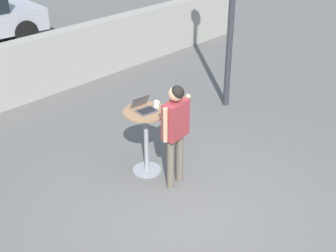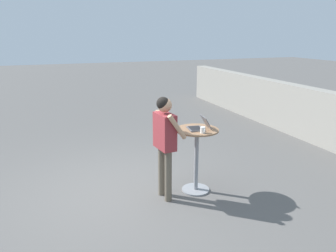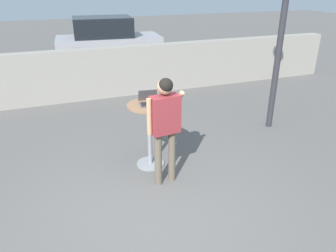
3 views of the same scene
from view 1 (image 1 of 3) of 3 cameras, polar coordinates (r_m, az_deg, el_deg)
name	(u,v)px [view 1 (image 1 of 3)]	position (r m, az deg, el deg)	size (l,w,h in m)	color
ground_plane	(187,214)	(6.66, 2.28, -10.62)	(50.00, 50.00, 0.00)	#5B5956
pavement_kerb	(2,78)	(9.89, -19.57, 5.59)	(14.41, 0.35, 1.27)	gray
cafe_table	(146,133)	(7.18, -2.69, -0.86)	(0.69, 0.69, 1.07)	gray
laptop	(144,107)	(7.01, -2.89, 2.28)	(0.34, 0.38, 0.21)	#515156
coffee_mug	(156,104)	(7.11, -1.43, 2.73)	(0.11, 0.08, 0.10)	white
standing_person	(175,124)	(6.69, 0.91, 0.26)	(0.56, 0.39, 1.64)	brown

